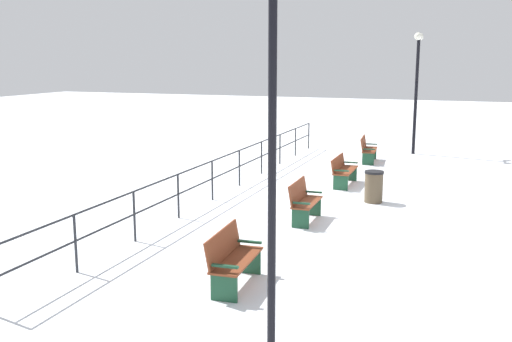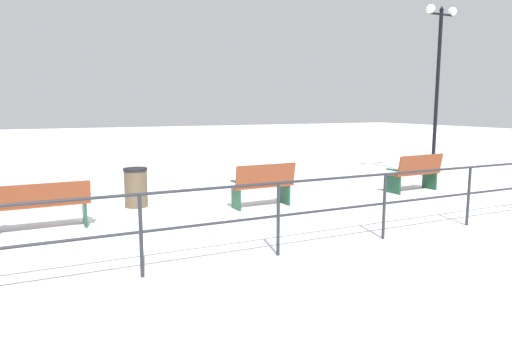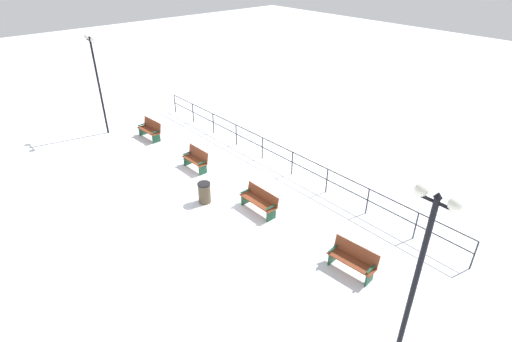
% 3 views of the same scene
% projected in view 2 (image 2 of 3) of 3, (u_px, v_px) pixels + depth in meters
% --- Properties ---
extents(ground_plane, '(80.00, 80.00, 0.00)m').
position_uv_depth(ground_plane, '(162.00, 216.00, 8.89)').
color(ground_plane, white).
rests_on(ground_plane, ground).
extents(bench_nearest, '(0.65, 1.54, 0.97)m').
position_uv_depth(bench_nearest, '(415.00, 172.00, 11.36)').
color(bench_nearest, brown).
rests_on(bench_nearest, ground).
extents(bench_second, '(0.54, 1.40, 0.96)m').
position_uv_depth(bench_second, '(263.00, 185.00, 9.56)').
color(bench_second, brown).
rests_on(bench_second, ground).
extents(bench_third, '(0.56, 1.65, 0.87)m').
position_uv_depth(bench_third, '(40.00, 205.00, 7.75)').
color(bench_third, brown).
rests_on(bench_third, ground).
extents(lamppost_near, '(0.25, 1.11, 5.06)m').
position_uv_depth(lamppost_near, '(439.00, 61.00, 13.11)').
color(lamppost_near, black).
rests_on(lamppost_near, ground).
extents(waterfront_railing, '(0.05, 17.72, 1.10)m').
position_uv_depth(waterfront_railing, '(214.00, 213.00, 6.01)').
color(waterfront_railing, '#26282D').
rests_on(waterfront_railing, ground).
extents(trash_bin, '(0.51, 0.51, 0.85)m').
position_uv_depth(trash_bin, '(136.00, 187.00, 9.64)').
color(trash_bin, brown).
rests_on(trash_bin, ground).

